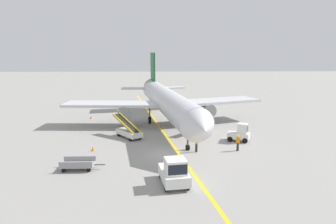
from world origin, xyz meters
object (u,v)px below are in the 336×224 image
baggage_cart_loaded (78,164)px  safety_cone_nose_right (93,149)px  safety_cone_nose_left (91,117)px  baggage_tug_near_wing (240,133)px  safety_cone_wingtip_left (68,160)px  ground_crew_wing_walker (196,143)px  belt_loader_forward_hold (128,131)px  ground_crew_marshaller (238,142)px  belt_loader_aft_hold (202,126)px  pushback_tug (174,172)px  airliner (167,101)px

baggage_cart_loaded → safety_cone_nose_right: size_ratio=8.55×
safety_cone_nose_left → safety_cone_nose_right: 16.94m
baggage_tug_near_wing → safety_cone_nose_left: (-19.69, 13.46, -0.71)m
baggage_cart_loaded → safety_cone_wingtip_left: (-1.43, 1.95, -0.25)m
ground_crew_wing_walker → safety_cone_wingtip_left: ground_crew_wing_walker is taller
belt_loader_forward_hold → ground_crew_marshaller: belt_loader_forward_hold is taller
belt_loader_aft_hold → safety_cone_wingtip_left: size_ratio=11.23×
baggage_tug_near_wing → ground_crew_wing_walker: size_ratio=1.60×
pushback_tug → baggage_tug_near_wing: (8.15, 11.87, -0.07)m
ground_crew_wing_walker → pushback_tug: bearing=-108.4°
baggage_cart_loaded → ground_crew_marshaller: (15.16, 4.83, 0.44)m
belt_loader_forward_hold → safety_cone_wingtip_left: size_ratio=10.83×
pushback_tug → belt_loader_aft_hold: belt_loader_aft_hold is taller
belt_loader_aft_hold → ground_crew_wing_walker: (-1.84, -8.55, 0.13)m
ground_crew_wing_walker → belt_loader_forward_hold: bearing=141.5°
baggage_cart_loaded → ground_crew_marshaller: bearing=17.7°
safety_cone_wingtip_left → belt_loader_aft_hold: bearing=38.4°
safety_cone_nose_right → ground_crew_wing_walker: bearing=-3.7°
belt_loader_aft_hold → safety_cone_nose_right: (-12.49, -7.85, -0.56)m
pushback_tug → ground_crew_marshaller: 10.87m
belt_loader_forward_hold → baggage_cart_loaded: size_ratio=1.27×
safety_cone_nose_left → belt_loader_aft_hold: bearing=-28.4°
safety_cone_nose_left → belt_loader_forward_hold: bearing=-59.1°
belt_loader_aft_hold → baggage_cart_loaded: 18.27m
baggage_cart_loaded → safety_cone_wingtip_left: bearing=126.3°
ground_crew_marshaller → ground_crew_wing_walker: (-4.31, -0.23, 0.00)m
airliner → baggage_cart_loaded: airliner is taller
baggage_tug_near_wing → safety_cone_wingtip_left: 18.88m
belt_loader_aft_hold → safety_cone_nose_right: belt_loader_aft_hold is taller
baggage_tug_near_wing → baggage_cart_loaded: 18.34m
baggage_cart_loaded → safety_cone_nose_right: baggage_cart_loaded is taller
baggage_tug_near_wing → baggage_cart_loaded: bearing=-152.8°
baggage_cart_loaded → safety_cone_wingtip_left: size_ratio=8.55×
baggage_tug_near_wing → baggage_cart_loaded: size_ratio=0.72×
belt_loader_forward_hold → baggage_cart_loaded: bearing=-108.0°
safety_cone_wingtip_left → pushback_tug: bearing=-29.5°
airliner → baggage_cart_loaded: size_ratio=9.38×
airliner → safety_cone_nose_left: 12.87m
belt_loader_forward_hold → belt_loader_aft_hold: 9.64m
ground_crew_wing_walker → safety_cone_nose_right: (-10.65, 0.69, -0.69)m
airliner → baggage_tug_near_wing: size_ratio=12.95×
baggage_cart_loaded → safety_cone_nose_left: size_ratio=8.55×
baggage_tug_near_wing → airliner: bearing=132.8°
belt_loader_forward_hold → belt_loader_aft_hold: bearing=15.9°
baggage_tug_near_wing → belt_loader_aft_hold: size_ratio=0.55×
airliner → safety_cone_nose_left: bearing=157.9°
airliner → safety_cone_nose_left: airliner is taller
baggage_tug_near_wing → ground_crew_wing_walker: baggage_tug_near_wing is taller
airliner → safety_cone_wingtip_left: 18.28m
ground_crew_marshaller → safety_cone_nose_right: 14.98m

